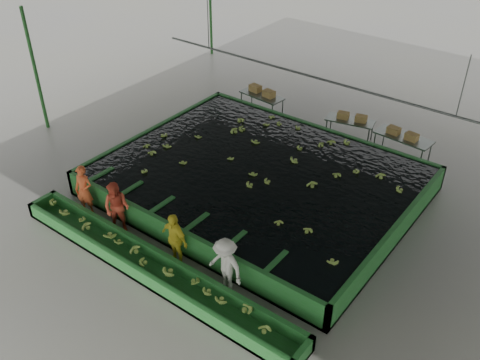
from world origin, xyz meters
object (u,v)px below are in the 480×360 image
Objects in this scene: worker_a at (84,190)px; worker_d at (225,266)px; packing_table_mid at (349,129)px; box_stack_left at (262,94)px; box_stack_mid at (352,120)px; flotation_tank at (258,180)px; worker_b at (117,208)px; worker_c at (174,239)px; packing_table_right at (402,148)px; sorting_trough at (151,267)px; box_stack_right at (402,137)px; packing_table_left at (262,104)px.

worker_d is at bearing -16.69° from worker_a.
packing_table_mid is (4.48, 9.49, -0.43)m from worker_a.
box_stack_left reaches higher than box_stack_mid.
worker_b reaches higher than flotation_tank.
packing_table_mid is at bearing 92.38° from worker_c.
packing_table_right is 1.63× the size of box_stack_left.
sorting_trough is 8.45× the size of box_stack_right.
packing_table_mid is 2.30m from box_stack_right.
box_stack_left is (-6.39, -0.03, 0.41)m from packing_table_right.
flotation_tank is 4.32m from worker_c.
packing_table_left is at bearing 108.31° from sorting_trough.
packing_table_right is (5.22, 9.31, -0.38)m from worker_b.
box_stack_right reaches higher than packing_table_right.
box_stack_mid is (-2.23, 0.21, 0.38)m from packing_table_right.
worker_d reaches higher than flotation_tank.
sorting_trough is 8.63× the size of box_stack_mid.
sorting_trough is 10.32m from packing_table_mid.
worker_c is 9.67m from box_stack_right.
sorting_trough is at bearing -106.50° from box_stack_right.
worker_d is at bearing -96.16° from packing_table_right.
packing_table_left is (0.41, 9.22, -0.41)m from worker_a.
sorting_trough is (0.00, -5.10, -0.20)m from flotation_tank.
flotation_tank reaches higher than packing_table_left.
box_stack_mid reaches higher than packing_table_right.
worker_a is 3.91m from worker_c.
worker_a reaches higher than box_stack_mid.
box_stack_mid is (0.80, 10.32, 0.61)m from sorting_trough.
box_stack_mid is at bearing 92.13° from worker_c.
sorting_trough is 5.32× the size of packing_table_mid.
flotation_tank is at bearing 98.29° from worker_c.
packing_table_left is 6.34m from packing_table_right.
worker_b is 1.46× the size of box_stack_right.
worker_a reaches higher than box_stack_right.
packing_table_left is 1.52× the size of box_stack_left.
box_stack_left reaches higher than packing_table_left.
worker_c reaches higher than box_stack_right.
worker_b is at bearing 159.98° from sorting_trough.
worker_d is at bearing -21.93° from worker_b.
worker_b is 4.22m from worker_d.
worker_a is at bearing -92.23° from box_stack_left.
box_stack_mid is (4.16, 0.23, -0.04)m from box_stack_left.
worker_c is 9.51m from packing_table_mid.
worker_c is at bearing -16.69° from worker_a.
packing_table_right is at bearing 0.85° from packing_table_left.
worker_b is 1.01× the size of worker_d.
packing_table_mid is 2.28m from packing_table_right.
worker_b is at bearing -82.84° from box_stack_left.
box_stack_mid is 0.98× the size of box_stack_right.
packing_table_left is (-3.32, 10.02, 0.20)m from sorting_trough.
packing_table_mid is (0.57, 9.49, -0.42)m from worker_c.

